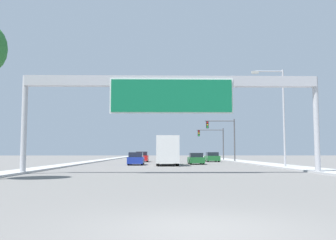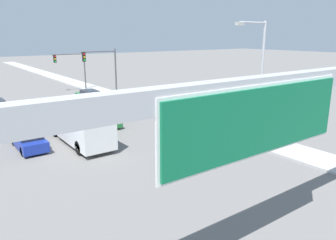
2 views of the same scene
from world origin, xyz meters
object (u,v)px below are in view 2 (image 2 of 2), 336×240
at_px(traffic_light_mid_block, 74,64).
at_px(street_lamp_right, 258,75).
at_px(traffic_light_near_intersection, 105,66).
at_px(sign_gantry, 257,109).
at_px(car_far_center, 103,119).
at_px(car_near_right, 89,96).
at_px(truck_box_primary, 81,123).
at_px(car_near_left, 29,140).

xyz_separation_m(traffic_light_mid_block, street_lamp_right, (1.33, -32.12, 1.45)).
relative_size(traffic_light_near_intersection, traffic_light_mid_block, 1.14).
height_order(sign_gantry, traffic_light_near_intersection, sign_gantry).
height_order(car_far_center, traffic_light_near_intersection, traffic_light_near_intersection).
distance_m(sign_gantry, traffic_light_near_intersection, 31.40).
bearing_deg(street_lamp_right, car_near_right, 97.36).
xyz_separation_m(car_far_center, street_lamp_right, (6.48, -11.79, 4.64)).
bearing_deg(street_lamp_right, sign_gantry, -141.38).
relative_size(car_near_right, truck_box_primary, 0.59).
bearing_deg(traffic_light_mid_block, truck_box_primary, -109.78).
relative_size(car_far_center, car_near_right, 0.96).
relative_size(truck_box_primary, traffic_light_mid_block, 1.40).
relative_size(sign_gantry, traffic_light_mid_block, 3.62).
bearing_deg(car_near_left, car_near_right, 52.78).
bearing_deg(sign_gantry, traffic_light_mid_block, 77.82).
distance_m(car_far_center, car_near_left, 7.44).
xyz_separation_m(car_far_center, car_near_right, (3.50, 11.30, 0.03)).
relative_size(car_near_right, traffic_light_near_intersection, 0.73).
distance_m(truck_box_primary, traffic_light_near_intersection, 16.83).
bearing_deg(car_near_right, sign_gantry, -102.70).
distance_m(car_near_right, truck_box_primary, 16.60).
distance_m(car_far_center, car_near_right, 11.83).
bearing_deg(traffic_light_mid_block, sign_gantry, -102.18).
bearing_deg(car_far_center, street_lamp_right, -61.20).
distance_m(car_near_left, traffic_light_mid_block, 26.08).
bearing_deg(car_far_center, sign_gantry, -100.04).
height_order(car_near_right, truck_box_primary, truck_box_primary).
distance_m(car_near_right, traffic_light_mid_block, 9.71).
bearing_deg(truck_box_primary, car_near_left, 161.07).
bearing_deg(car_near_left, traffic_light_mid_block, 62.00).
distance_m(traffic_light_near_intersection, street_lamp_right, 22.17).
height_order(car_far_center, street_lamp_right, street_lamp_right).
height_order(truck_box_primary, street_lamp_right, street_lamp_right).
relative_size(car_far_center, car_near_left, 1.00).
height_order(sign_gantry, car_far_center, sign_gantry).
bearing_deg(truck_box_primary, traffic_light_mid_block, 70.22).
distance_m(traffic_light_near_intersection, traffic_light_mid_block, 10.01).
distance_m(car_near_right, street_lamp_right, 23.73).
bearing_deg(traffic_light_mid_block, street_lamp_right, -87.63).
xyz_separation_m(sign_gantry, traffic_light_near_intersection, (8.86, 30.10, -1.29)).
relative_size(car_near_right, traffic_light_mid_block, 0.83).
distance_m(traffic_light_mid_block, street_lamp_right, 32.18).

